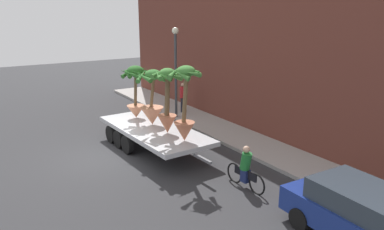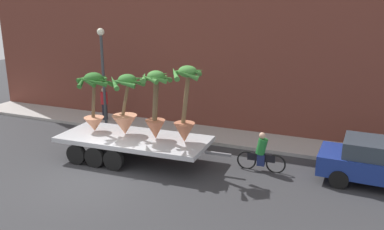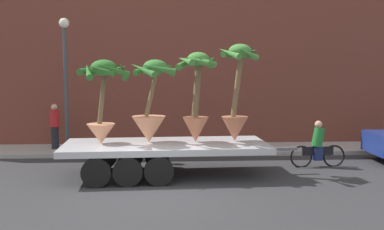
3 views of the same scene
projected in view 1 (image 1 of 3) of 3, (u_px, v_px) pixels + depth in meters
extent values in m
plane|color=#2D2D30|center=(105.00, 157.00, 15.63)|extent=(60.00, 60.00, 0.00)
cube|color=#A39E99|center=(224.00, 131.00, 18.74)|extent=(24.00, 2.20, 0.15)
cube|color=brown|center=(254.00, 38.00, 18.42)|extent=(24.00, 1.20, 9.05)
cube|color=#B7BABF|center=(154.00, 130.00, 16.26)|extent=(6.11, 2.76, 0.18)
cylinder|color=black|center=(156.00, 125.00, 18.54)|extent=(0.81, 0.26, 0.80)
cylinder|color=black|center=(111.00, 134.00, 17.27)|extent=(0.81, 0.26, 0.80)
cylinder|color=black|center=(164.00, 130.00, 17.88)|extent=(0.81, 0.26, 0.80)
cylinder|color=black|center=(119.00, 139.00, 16.60)|extent=(0.81, 0.26, 0.80)
cylinder|color=black|center=(174.00, 134.00, 17.22)|extent=(0.81, 0.26, 0.80)
cylinder|color=black|center=(127.00, 145.00, 15.94)|extent=(0.81, 0.26, 0.80)
cube|color=slate|center=(202.00, 159.00, 13.53)|extent=(1.00, 0.15, 0.10)
cone|color=tan|center=(136.00, 112.00, 17.72)|extent=(0.83, 0.83, 0.59)
cylinder|color=brown|center=(136.00, 88.00, 17.37)|extent=(0.33, 0.14, 1.64)
ellipsoid|color=#2D6B28|center=(135.00, 71.00, 17.11)|extent=(0.76, 0.76, 0.47)
cone|color=#2D6B28|center=(140.00, 74.00, 16.68)|extent=(0.23, 1.08, 0.61)
cone|color=#2D6B28|center=(145.00, 72.00, 17.02)|extent=(0.84, 0.83, 0.39)
cone|color=#2D6B28|center=(143.00, 71.00, 17.36)|extent=(0.85, 0.27, 0.42)
cone|color=#2D6B28|center=(136.00, 70.00, 17.59)|extent=(0.65, 0.99, 0.38)
cone|color=#2D6B28|center=(129.00, 72.00, 17.42)|extent=(0.44, 0.92, 0.56)
cone|color=#2D6B28|center=(127.00, 73.00, 16.94)|extent=(0.84, 0.25, 0.43)
cone|color=#2D6B28|center=(130.00, 74.00, 16.66)|extent=(0.95, 0.79, 0.48)
cone|color=tan|center=(152.00, 116.00, 16.63)|extent=(1.01, 1.01, 0.79)
cylinder|color=brown|center=(152.00, 91.00, 16.25)|extent=(0.47, 0.13, 1.45)
ellipsoid|color=#387A33|center=(153.00, 75.00, 15.97)|extent=(0.72, 0.72, 0.45)
cone|color=#387A33|center=(157.00, 78.00, 15.59)|extent=(0.32, 0.94, 0.45)
cone|color=#387A33|center=(164.00, 75.00, 16.17)|extent=(1.01, 0.33, 0.38)
cone|color=#387A33|center=(156.00, 74.00, 16.39)|extent=(0.75, 0.78, 0.43)
cone|color=#387A33|center=(141.00, 76.00, 16.09)|extent=(0.89, 0.87, 0.51)
cone|color=#387A33|center=(144.00, 77.00, 15.65)|extent=(1.03, 0.40, 0.40)
cone|color=#B26647|center=(167.00, 124.00, 15.49)|extent=(0.78, 0.78, 0.75)
cylinder|color=brown|center=(167.00, 95.00, 15.13)|extent=(0.33, 0.20, 1.74)
ellipsoid|color=#428438|center=(167.00, 73.00, 14.86)|extent=(0.66, 0.66, 0.41)
cone|color=#428438|center=(173.00, 76.00, 14.56)|extent=(0.26, 0.86, 0.45)
cone|color=#428438|center=(176.00, 75.00, 14.85)|extent=(0.69, 0.58, 0.36)
cone|color=#428438|center=(175.00, 74.00, 15.17)|extent=(0.86, 0.43, 0.43)
cone|color=#428438|center=(168.00, 73.00, 15.31)|extent=(0.67, 0.86, 0.52)
cone|color=#428438|center=(158.00, 73.00, 15.10)|extent=(0.57, 0.90, 0.36)
cone|color=#428438|center=(158.00, 75.00, 14.75)|extent=(0.80, 0.37, 0.37)
cone|color=#428438|center=(164.00, 76.00, 14.56)|extent=(0.70, 0.60, 0.40)
cone|color=#B26647|center=(184.00, 131.00, 14.57)|extent=(0.81, 0.81, 0.75)
cylinder|color=brown|center=(185.00, 97.00, 14.14)|extent=(0.40, 0.16, 1.98)
ellipsoid|color=#428438|center=(186.00, 71.00, 13.82)|extent=(0.69, 0.69, 0.43)
cone|color=#428438|center=(193.00, 74.00, 13.57)|extent=(0.33, 0.78, 0.37)
cone|color=#428438|center=(197.00, 72.00, 13.94)|extent=(0.87, 0.42, 0.37)
cone|color=#428438|center=(187.00, 71.00, 14.18)|extent=(0.62, 0.72, 0.33)
cone|color=#428438|center=(174.00, 72.00, 14.01)|extent=(0.71, 0.89, 0.46)
cone|color=#428438|center=(181.00, 75.00, 13.53)|extent=(0.76, 0.53, 0.45)
torus|color=black|center=(257.00, 184.00, 12.46)|extent=(0.74, 0.10, 0.74)
torus|color=black|center=(234.00, 173.00, 13.32)|extent=(0.74, 0.10, 0.74)
cube|color=black|center=(245.00, 174.00, 12.84)|extent=(1.04, 0.12, 0.28)
cylinder|color=#1E702D|center=(246.00, 161.00, 12.72)|extent=(0.46, 0.36, 0.65)
sphere|color=tan|center=(246.00, 149.00, 12.61)|extent=(0.24, 0.24, 0.24)
cube|color=navy|center=(245.00, 176.00, 12.86)|extent=(0.29, 0.25, 0.44)
cube|color=navy|center=(368.00, 224.00, 9.55)|extent=(4.52, 1.96, 0.70)
cube|color=#2D3842|center=(363.00, 198.00, 9.57)|extent=(2.51, 1.72, 0.56)
cylinder|color=black|center=(342.00, 203.00, 11.27)|extent=(0.65, 0.22, 0.64)
cylinder|color=black|center=(300.00, 219.00, 10.43)|extent=(0.65, 0.22, 0.64)
cylinder|color=black|center=(183.00, 105.00, 21.85)|extent=(0.28, 0.28, 0.85)
cylinder|color=red|center=(183.00, 92.00, 21.65)|extent=(0.36, 0.36, 0.62)
sphere|color=tan|center=(183.00, 85.00, 21.54)|extent=(0.24, 0.24, 0.24)
cylinder|color=#383D42|center=(176.00, 76.00, 20.41)|extent=(0.14, 0.14, 4.50)
sphere|color=#EAEACC|center=(175.00, 31.00, 19.76)|extent=(0.36, 0.36, 0.36)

